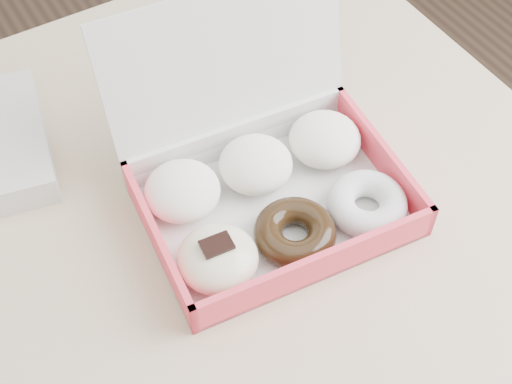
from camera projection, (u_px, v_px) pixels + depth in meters
table at (91, 291)px, 0.85m from camera, size 1.20×0.80×0.75m
donut_box at (266, 183)px, 0.81m from camera, size 0.32×0.29×0.21m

